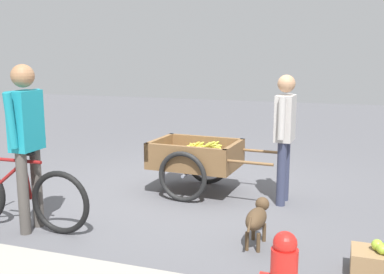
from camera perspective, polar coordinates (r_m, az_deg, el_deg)
ground_plane at (r=6.02m, az=-0.31°, el=-7.09°), size 24.00×24.00×0.00m
fruit_cart at (r=5.97m, az=0.47°, el=-2.91°), size 1.69×0.98×0.71m
vendor_person at (r=5.55m, az=11.55°, el=1.12°), size 0.22×0.56×1.57m
bicycle at (r=5.10m, az=-20.93°, el=-6.90°), size 1.66×0.46×0.85m
cyclist_person at (r=4.85m, az=-20.04°, el=0.59°), size 0.23×0.57×1.71m
dog at (r=4.45m, az=8.16°, el=-9.93°), size 0.19×0.67×0.40m
plastic_bucket at (r=7.52m, az=1.31°, el=-2.53°), size 0.26×0.26×0.25m
apple_crate at (r=4.15m, az=22.42°, el=-14.33°), size 0.44×0.32×0.31m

